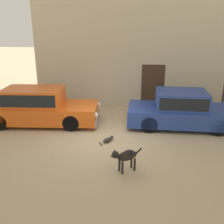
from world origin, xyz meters
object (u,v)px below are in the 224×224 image
at_px(stray_dog_spotted, 126,156).
at_px(parked_sedan_second, 181,109).
at_px(parked_sedan_nearest, 38,106).
at_px(stray_cat, 108,140).

bearing_deg(stray_dog_spotted, parked_sedan_second, -150.97).
bearing_deg(stray_dog_spotted, parked_sedan_nearest, -73.95).
xyz_separation_m(parked_sedan_nearest, stray_cat, (2.98, -1.63, -0.66)).
bearing_deg(stray_dog_spotted, stray_cat, -101.05).
xyz_separation_m(parked_sedan_second, stray_dog_spotted, (-2.13, -3.56, -0.23)).
relative_size(parked_sedan_nearest, stray_cat, 8.66).
bearing_deg(parked_sedan_second, parked_sedan_nearest, -176.25).
relative_size(parked_sedan_second, stray_cat, 7.93).
xyz_separation_m(parked_sedan_second, stray_cat, (-2.77, -1.70, -0.63)).
distance_m(parked_sedan_second, stray_dog_spotted, 4.16).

